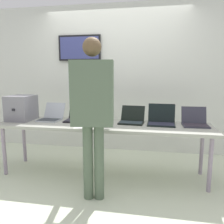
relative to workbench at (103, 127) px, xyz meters
name	(u,v)px	position (x,y,z in m)	size (l,w,h in m)	color
ground	(103,175)	(0.00, 0.00, -0.70)	(8.00, 8.00, 0.04)	beige
back_wall	(116,79)	(-0.01, 1.13, 0.63)	(8.00, 0.11, 2.60)	silver
workbench	(103,127)	(0.00, 0.00, 0.00)	(2.90, 0.70, 0.73)	#A3A497
equipment_box	(21,108)	(-1.23, 0.05, 0.23)	(0.34, 0.40, 0.36)	slate
laptop_station_0	(51,116)	(-0.81, 0.12, 0.10)	(0.33, 0.37, 0.24)	#ABB1BA
laptop_station_1	(78,116)	(-0.41, 0.16, 0.11)	(0.33, 0.37, 0.26)	black
laptop_station_2	(102,118)	(-0.04, 0.12, 0.10)	(0.33, 0.37, 0.24)	#393A3A
laptop_station_3	(132,119)	(0.38, 0.14, 0.10)	(0.35, 0.35, 0.22)	black
laptop_station_4	(161,120)	(0.78, 0.11, 0.11)	(0.37, 0.33, 0.26)	black
laptop_station_5	(195,121)	(1.21, 0.12, 0.10)	(0.33, 0.32, 0.24)	#333340
person	(93,104)	(0.03, -0.62, 0.40)	(0.50, 0.63, 1.77)	#53654F
paper_sheet	(83,126)	(-0.22, -0.17, 0.05)	(0.25, 0.32, 0.00)	white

